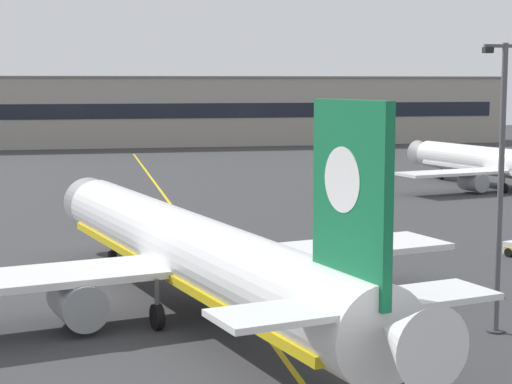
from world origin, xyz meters
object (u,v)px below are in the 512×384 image
(airliner_foreground, at_px, (192,252))
(airliner_background, at_px, (511,165))
(apron_lamp_post, at_px, (501,184))
(safety_cone_by_nose_gear, at_px, (179,254))

(airliner_foreground, relative_size, airliner_background, 1.14)
(apron_lamp_post, bearing_deg, airliner_foreground, 155.81)
(safety_cone_by_nose_gear, bearing_deg, airliner_background, 36.03)
(airliner_foreground, height_order, safety_cone_by_nose_gear, airliner_foreground)
(airliner_foreground, distance_m, airliner_background, 62.58)
(airliner_background, bearing_deg, airliner_foreground, -133.31)
(apron_lamp_post, distance_m, safety_cone_by_nose_gear, 26.18)
(apron_lamp_post, bearing_deg, safety_cone_by_nose_gear, 120.96)
(airliner_foreground, bearing_deg, apron_lamp_post, -24.19)
(airliner_background, distance_m, apron_lamp_post, 59.50)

